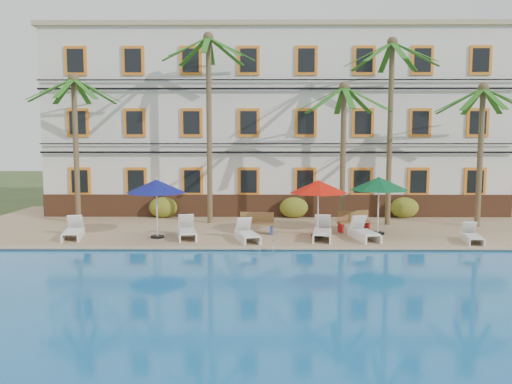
{
  "coord_description": "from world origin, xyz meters",
  "views": [
    {
      "loc": [
        -0.89,
        -19.46,
        4.36
      ],
      "look_at": [
        -1.08,
        3.0,
        2.0
      ],
      "focal_mm": 35.0,
      "sensor_mm": 36.0,
      "label": 1
    }
  ],
  "objects_px": {
    "umbrella_blue": "(156,187)",
    "lounger_c": "(247,234)",
    "bench_left": "(257,223)",
    "bench_right": "(353,221)",
    "lounger_e": "(364,232)",
    "umbrella_red": "(318,187)",
    "pool_ladder": "(266,249)",
    "umbrella_green": "(379,184)",
    "lounger_b": "(187,231)",
    "lounger_f": "(472,236)",
    "palm_c": "(343,133)",
    "palm_d": "(391,107)",
    "lounger_d": "(322,232)",
    "palm_e": "(481,133)",
    "palm_b": "(209,103)",
    "palm_a": "(75,126)",
    "lounger_a": "(73,231)"
  },
  "relations": [
    {
      "from": "lounger_c",
      "to": "pool_ladder",
      "type": "height_order",
      "value": "lounger_c"
    },
    {
      "from": "palm_d",
      "to": "lounger_d",
      "type": "height_order",
      "value": "palm_d"
    },
    {
      "from": "umbrella_green",
      "to": "bench_right",
      "type": "height_order",
      "value": "umbrella_green"
    },
    {
      "from": "lounger_c",
      "to": "lounger_f",
      "type": "height_order",
      "value": "lounger_c"
    },
    {
      "from": "lounger_f",
      "to": "palm_a",
      "type": "bearing_deg",
      "value": 165.53
    },
    {
      "from": "palm_a",
      "to": "lounger_a",
      "type": "distance_m",
      "value": 5.96
    },
    {
      "from": "umbrella_green",
      "to": "bench_right",
      "type": "relative_size",
      "value": 1.64
    },
    {
      "from": "umbrella_green",
      "to": "lounger_b",
      "type": "relative_size",
      "value": 1.23
    },
    {
      "from": "lounger_f",
      "to": "pool_ladder",
      "type": "relative_size",
      "value": 2.31
    },
    {
      "from": "umbrella_blue",
      "to": "bench_right",
      "type": "relative_size",
      "value": 1.61
    },
    {
      "from": "palm_d",
      "to": "pool_ladder",
      "type": "xyz_separation_m",
      "value": [
        -5.97,
        -5.57,
        -5.67
      ]
    },
    {
      "from": "umbrella_blue",
      "to": "lounger_c",
      "type": "bearing_deg",
      "value": -9.26
    },
    {
      "from": "lounger_f",
      "to": "umbrella_blue",
      "type": "bearing_deg",
      "value": 176.3
    },
    {
      "from": "umbrella_blue",
      "to": "pool_ladder",
      "type": "distance_m",
      "value": 5.51
    },
    {
      "from": "palm_a",
      "to": "umbrella_red",
      "type": "xyz_separation_m",
      "value": [
        11.47,
        -3.35,
        -2.63
      ]
    },
    {
      "from": "umbrella_green",
      "to": "palm_e",
      "type": "bearing_deg",
      "value": 21.39
    },
    {
      "from": "umbrella_red",
      "to": "bench_right",
      "type": "height_order",
      "value": "umbrella_red"
    },
    {
      "from": "palm_b",
      "to": "lounger_e",
      "type": "bearing_deg",
      "value": -30.95
    },
    {
      "from": "palm_a",
      "to": "palm_e",
      "type": "bearing_deg",
      "value": -2.28
    },
    {
      "from": "palm_d",
      "to": "bench_right",
      "type": "distance_m",
      "value": 5.87
    },
    {
      "from": "lounger_d",
      "to": "bench_right",
      "type": "xyz_separation_m",
      "value": [
        1.6,
        1.79,
        0.16
      ]
    },
    {
      "from": "bench_left",
      "to": "lounger_a",
      "type": "bearing_deg",
      "value": -171.86
    },
    {
      "from": "palm_d",
      "to": "lounger_b",
      "type": "distance_m",
      "value": 11.26
    },
    {
      "from": "bench_left",
      "to": "pool_ladder",
      "type": "bearing_deg",
      "value": -83.47
    },
    {
      "from": "palm_e",
      "to": "lounger_c",
      "type": "relative_size",
      "value": 3.36
    },
    {
      "from": "palm_a",
      "to": "pool_ladder",
      "type": "xyz_separation_m",
      "value": [
        9.24,
        -5.89,
        -4.75
      ]
    },
    {
      "from": "palm_b",
      "to": "palm_e",
      "type": "distance_m",
      "value": 12.96
    },
    {
      "from": "palm_c",
      "to": "lounger_c",
      "type": "height_order",
      "value": "palm_c"
    },
    {
      "from": "palm_b",
      "to": "umbrella_green",
      "type": "distance_m",
      "value": 8.95
    },
    {
      "from": "bench_right",
      "to": "pool_ladder",
      "type": "xyz_separation_m",
      "value": [
        -3.95,
        -3.75,
        -0.47
      ]
    },
    {
      "from": "lounger_e",
      "to": "pool_ladder",
      "type": "bearing_deg",
      "value": -154.49
    },
    {
      "from": "palm_a",
      "to": "umbrella_green",
      "type": "height_order",
      "value": "palm_a"
    },
    {
      "from": "lounger_a",
      "to": "lounger_f",
      "type": "height_order",
      "value": "lounger_a"
    },
    {
      "from": "umbrella_blue",
      "to": "bench_left",
      "type": "bearing_deg",
      "value": 13.56
    },
    {
      "from": "umbrella_green",
      "to": "bench_right",
      "type": "bearing_deg",
      "value": 145.0
    },
    {
      "from": "lounger_e",
      "to": "bench_left",
      "type": "height_order",
      "value": "lounger_e"
    },
    {
      "from": "palm_c",
      "to": "lounger_f",
      "type": "height_order",
      "value": "palm_c"
    },
    {
      "from": "pool_ladder",
      "to": "lounger_a",
      "type": "bearing_deg",
      "value": 165.38
    },
    {
      "from": "umbrella_green",
      "to": "lounger_b",
      "type": "distance_m",
      "value": 8.49
    },
    {
      "from": "palm_e",
      "to": "lounger_e",
      "type": "xyz_separation_m",
      "value": [
        -6.07,
        -3.18,
        -4.12
      ]
    },
    {
      "from": "palm_c",
      "to": "palm_e",
      "type": "bearing_deg",
      "value": 2.9
    },
    {
      "from": "palm_b",
      "to": "palm_e",
      "type": "height_order",
      "value": "palm_b"
    },
    {
      "from": "palm_e",
      "to": "umbrella_blue",
      "type": "distance_m",
      "value": 15.14
    },
    {
      "from": "bench_right",
      "to": "lounger_a",
      "type": "bearing_deg",
      "value": -172.24
    },
    {
      "from": "lounger_d",
      "to": "pool_ladder",
      "type": "bearing_deg",
      "value": -140.18
    },
    {
      "from": "lounger_f",
      "to": "bench_left",
      "type": "height_order",
      "value": "bench_left"
    },
    {
      "from": "lounger_f",
      "to": "pool_ladder",
      "type": "xyz_separation_m",
      "value": [
        -8.29,
        -1.37,
        -0.25
      ]
    },
    {
      "from": "palm_b",
      "to": "palm_e",
      "type": "xyz_separation_m",
      "value": [
        12.85,
        -0.88,
        -1.43
      ]
    },
    {
      "from": "umbrella_green",
      "to": "lounger_d",
      "type": "relative_size",
      "value": 1.21
    },
    {
      "from": "lounger_c",
      "to": "lounger_e",
      "type": "distance_m",
      "value": 4.84
    }
  ]
}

